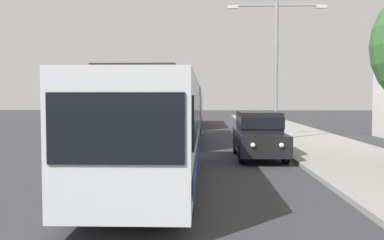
% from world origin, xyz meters
% --- Properties ---
extents(bus_lead, '(2.58, 10.48, 3.21)m').
position_xyz_m(bus_lead, '(-1.30, 12.27, 1.69)').
color(bus_lead, silver).
rests_on(bus_lead, ground_plane).
extents(bus_second_in_line, '(2.58, 10.73, 3.21)m').
position_xyz_m(bus_second_in_line, '(-1.30, 24.72, 1.69)').
color(bus_second_in_line, '#284C8C').
rests_on(bus_second_in_line, ground_plane).
extents(bus_middle, '(2.58, 10.84, 3.21)m').
position_xyz_m(bus_middle, '(-1.30, 37.47, 1.69)').
color(bus_middle, silver).
rests_on(bus_middle, ground_plane).
extents(white_suv, '(1.86, 4.86, 1.90)m').
position_xyz_m(white_suv, '(2.40, 17.78, 1.03)').
color(white_suv, black).
rests_on(white_suv, ground_plane).
extents(box_truck_oncoming, '(2.35, 8.23, 3.15)m').
position_xyz_m(box_truck_oncoming, '(-4.60, 41.08, 1.71)').
color(box_truck_oncoming, maroon).
rests_on(box_truck_oncoming, ground_plane).
extents(streetlamp_mid, '(5.37, 0.28, 7.52)m').
position_xyz_m(streetlamp_mid, '(4.10, 23.94, 4.78)').
color(streetlamp_mid, gray).
rests_on(streetlamp_mid, sidewalk).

